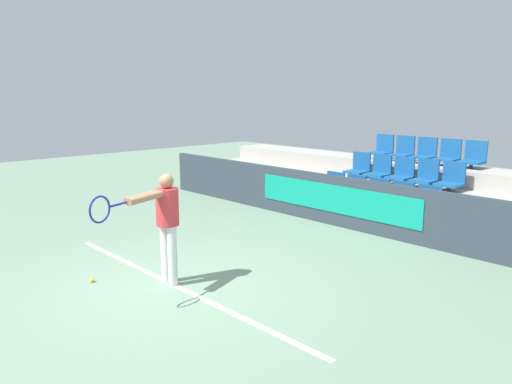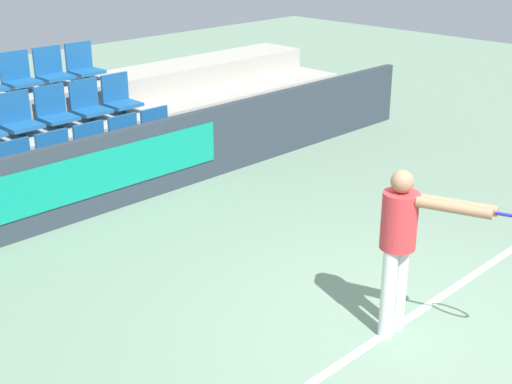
# 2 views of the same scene
# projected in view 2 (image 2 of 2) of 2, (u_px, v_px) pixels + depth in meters

# --- Properties ---
(ground_plane) EXTENTS (30.00, 30.00, 0.00)m
(ground_plane) POSITION_uv_depth(u_px,v_px,m) (416.00, 335.00, 6.42)
(ground_plane) COLOR gray
(court_baseline) EXTENTS (5.52, 0.08, 0.01)m
(court_baseline) POSITION_uv_depth(u_px,v_px,m) (397.00, 326.00, 6.55)
(court_baseline) COLOR white
(court_baseline) RESTS_ON ground
(barrier_wall) EXTENTS (11.60, 0.14, 1.01)m
(barrier_wall) POSITION_uv_depth(u_px,v_px,m) (124.00, 168.00, 9.12)
(barrier_wall) COLOR #2D3842
(barrier_wall) RESTS_ON ground
(bleacher_tier_front) EXTENTS (11.20, 0.95, 0.36)m
(bleacher_tier_front) POSITION_uv_depth(u_px,v_px,m) (103.00, 180.00, 9.61)
(bleacher_tier_front) COLOR #ADA89E
(bleacher_tier_front) RESTS_ON ground
(bleacher_tier_middle) EXTENTS (11.20, 0.95, 0.71)m
(bleacher_tier_middle) POSITION_uv_depth(u_px,v_px,m) (64.00, 152.00, 10.17)
(bleacher_tier_middle) COLOR #ADA89E
(bleacher_tier_middle) RESTS_ON ground
(bleacher_tier_back) EXTENTS (11.20, 0.95, 1.07)m
(bleacher_tier_back) POSITION_uv_depth(u_px,v_px,m) (29.00, 127.00, 10.73)
(bleacher_tier_back) COLOR #ADA89E
(bleacher_tier_back) RESTS_ON ground
(stadium_chair_0) EXTENTS (0.46, 0.43, 0.58)m
(stadium_chair_0) POSITION_uv_depth(u_px,v_px,m) (19.00, 169.00, 8.82)
(stadium_chair_0) COLOR #333333
(stadium_chair_0) RESTS_ON bleacher_tier_front
(stadium_chair_1) EXTENTS (0.46, 0.43, 0.58)m
(stadium_chair_1) POSITION_uv_depth(u_px,v_px,m) (58.00, 159.00, 9.19)
(stadium_chair_1) COLOR #333333
(stadium_chair_1) RESTS_ON bleacher_tier_front
(stadium_chair_2) EXTENTS (0.46, 0.43, 0.58)m
(stadium_chair_2) POSITION_uv_depth(u_px,v_px,m) (95.00, 149.00, 9.55)
(stadium_chair_2) COLOR #333333
(stadium_chair_2) RESTS_ON bleacher_tier_front
(stadium_chair_3) EXTENTS (0.46, 0.43, 0.58)m
(stadium_chair_3) POSITION_uv_depth(u_px,v_px,m) (128.00, 141.00, 9.91)
(stadium_chair_3) COLOR #333333
(stadium_chair_3) RESTS_ON bleacher_tier_front
(stadium_chair_4) EXTENTS (0.46, 0.43, 0.58)m
(stadium_chair_4) POSITION_uv_depth(u_px,v_px,m) (160.00, 133.00, 10.28)
(stadium_chair_4) COLOR #333333
(stadium_chair_4) RESTS_ON bleacher_tier_front
(stadium_chair_6) EXTENTS (0.46, 0.43, 0.58)m
(stadium_chair_6) POSITION_uv_depth(u_px,v_px,m) (19.00, 118.00, 9.68)
(stadium_chair_6) COLOR #333333
(stadium_chair_6) RESTS_ON bleacher_tier_middle
(stadium_chair_7) EXTENTS (0.46, 0.43, 0.58)m
(stadium_chair_7) POSITION_uv_depth(u_px,v_px,m) (55.00, 111.00, 10.04)
(stadium_chair_7) COLOR #333333
(stadium_chair_7) RESTS_ON bleacher_tier_middle
(stadium_chair_8) EXTENTS (0.46, 0.43, 0.58)m
(stadium_chair_8) POSITION_uv_depth(u_px,v_px,m) (88.00, 104.00, 10.41)
(stadium_chair_8) COLOR #333333
(stadium_chair_8) RESTS_ON bleacher_tier_middle
(stadium_chair_9) EXTENTS (0.46, 0.43, 0.58)m
(stadium_chair_9) POSITION_uv_depth(u_px,v_px,m) (120.00, 97.00, 10.77)
(stadium_chair_9) COLOR #333333
(stadium_chair_9) RESTS_ON bleacher_tier_middle
(stadium_chair_12) EXTENTS (0.46, 0.43, 0.58)m
(stadium_chair_12) POSITION_uv_depth(u_px,v_px,m) (19.00, 76.00, 10.54)
(stadium_chair_12) COLOR #333333
(stadium_chair_12) RESTS_ON bleacher_tier_back
(stadium_chair_13) EXTENTS (0.46, 0.43, 0.58)m
(stadium_chair_13) POSITION_uv_depth(u_px,v_px,m) (52.00, 70.00, 10.90)
(stadium_chair_13) COLOR #333333
(stadium_chair_13) RESTS_ON bleacher_tier_back
(stadium_chair_14) EXTENTS (0.46, 0.43, 0.58)m
(stadium_chair_14) POSITION_uv_depth(u_px,v_px,m) (83.00, 65.00, 11.26)
(stadium_chair_14) COLOR #333333
(stadium_chair_14) RESTS_ON bleacher_tier_back
(tennis_player) EXTENTS (0.60, 1.47, 1.56)m
(tennis_player) POSITION_uv_depth(u_px,v_px,m) (407.00, 237.00, 6.09)
(tennis_player) COLOR silver
(tennis_player) RESTS_ON ground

